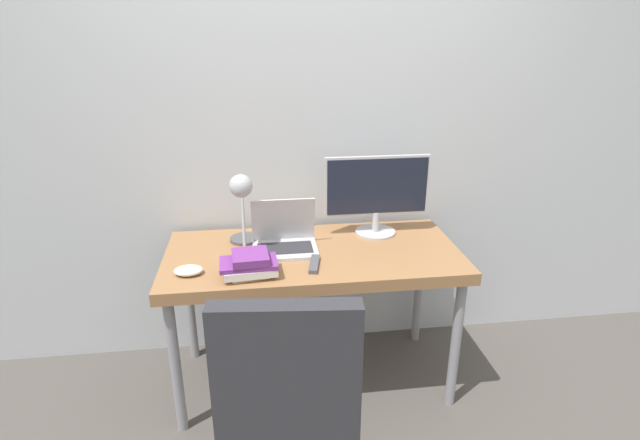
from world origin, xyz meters
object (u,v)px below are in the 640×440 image
(office_chair, at_px, (290,424))
(laptop, at_px, (284,239))
(monitor, at_px, (377,191))
(desk_lamp, at_px, (242,199))
(book_stack, at_px, (250,265))
(game_controller, at_px, (188,270))

(office_chair, bearing_deg, laptop, 86.99)
(laptop, height_order, monitor, monitor)
(monitor, xyz_separation_m, desk_lamp, (-0.71, -0.13, 0.03))
(laptop, xyz_separation_m, book_stack, (-0.17, -0.27, 0.00))
(laptop, xyz_separation_m, office_chair, (-0.05, -1.03, -0.22))
(laptop, xyz_separation_m, game_controller, (-0.45, -0.22, -0.03))
(laptop, bearing_deg, book_stack, -122.88)
(laptop, distance_m, monitor, 0.56)
(laptop, distance_m, book_stack, 0.32)
(monitor, height_order, desk_lamp, monitor)
(laptop, relative_size, office_chair, 0.28)
(monitor, bearing_deg, desk_lamp, -169.49)
(office_chair, height_order, book_stack, office_chair)
(monitor, height_order, book_stack, monitor)
(office_chair, distance_m, book_stack, 0.80)
(desk_lamp, distance_m, game_controller, 0.43)
(office_chair, relative_size, game_controller, 8.70)
(laptop, height_order, desk_lamp, desk_lamp)
(laptop, bearing_deg, game_controller, -153.75)
(game_controller, bearing_deg, desk_lamp, 43.83)
(monitor, bearing_deg, book_stack, -148.37)
(office_chair, height_order, game_controller, office_chair)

